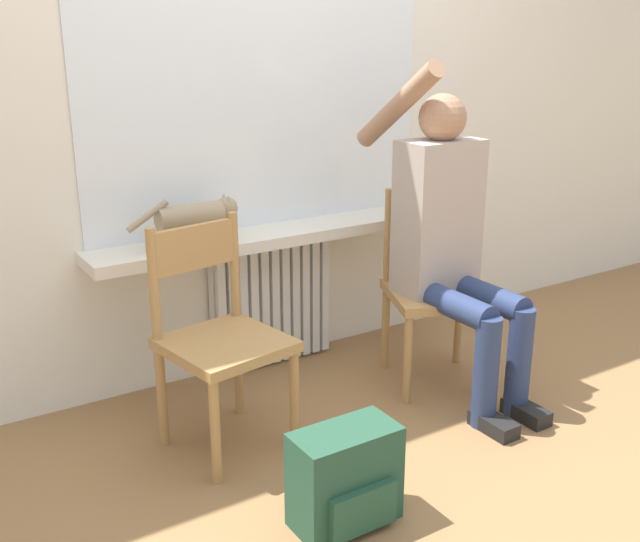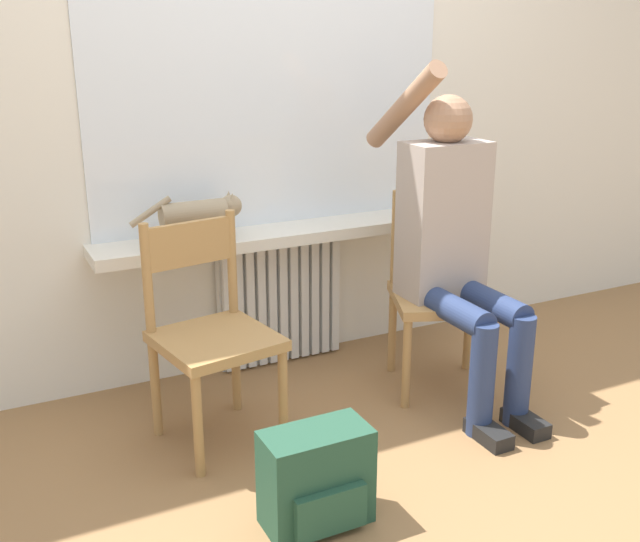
{
  "view_description": "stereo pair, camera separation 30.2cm",
  "coord_description": "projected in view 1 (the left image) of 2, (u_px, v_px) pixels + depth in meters",
  "views": [
    {
      "loc": [
        -1.55,
        -1.7,
        1.49
      ],
      "look_at": [
        0.0,
        0.74,
        0.56
      ],
      "focal_mm": 42.0,
      "sensor_mm": 36.0,
      "label": 1
    },
    {
      "loc": [
        -1.28,
        -1.84,
        1.49
      ],
      "look_at": [
        0.0,
        0.74,
        0.56
      ],
      "focal_mm": 42.0,
      "sensor_mm": 36.0,
      "label": 2
    }
  ],
  "objects": [
    {
      "name": "radiator",
      "position": [
        272.0,
        300.0,
        3.44
      ],
      "size": [
        0.59,
        0.08,
        0.61
      ],
      "color": "silver",
      "rests_on": "ground_plane"
    },
    {
      "name": "windowsill",
      "position": [
        279.0,
        235.0,
        3.28
      ],
      "size": [
        1.69,
        0.25,
        0.05
      ],
      "color": "silver",
      "rests_on": "radiator"
    },
    {
      "name": "cat",
      "position": [
        197.0,
        216.0,
        2.99
      ],
      "size": [
        0.47,
        0.1,
        0.21
      ],
      "color": "#9E896B",
      "rests_on": "windowsill"
    },
    {
      "name": "wall_with_window",
      "position": [
        258.0,
        65.0,
        3.18
      ],
      "size": [
        7.0,
        0.06,
        2.7
      ],
      "color": "white",
      "rests_on": "ground_plane"
    },
    {
      "name": "backpack",
      "position": [
        346.0,
        478.0,
        2.34
      ],
      "size": [
        0.34,
        0.2,
        0.32
      ],
      "color": "#234C38",
      "rests_on": "ground_plane"
    },
    {
      "name": "chair_left",
      "position": [
        219.0,
        335.0,
        2.72
      ],
      "size": [
        0.46,
        0.46,
        0.84
      ],
      "rotation": [
        0.0,
        0.0,
        0.17
      ],
      "color": "#B2844C",
      "rests_on": "ground_plane"
    },
    {
      "name": "person",
      "position": [
        451.0,
        235.0,
        3.07
      ],
      "size": [
        0.36,
        0.97,
        1.39
      ],
      "color": "navy",
      "rests_on": "ground_plane"
    },
    {
      "name": "chair_right",
      "position": [
        434.0,
        286.0,
        3.24
      ],
      "size": [
        0.52,
        0.52,
        0.84
      ],
      "rotation": [
        0.0,
        0.0,
        -0.39
      ],
      "color": "#B2844C",
      "rests_on": "ground_plane"
    },
    {
      "name": "ground_plane",
      "position": [
        433.0,
        478.0,
        2.61
      ],
      "size": [
        12.0,
        12.0,
        0.0
      ],
      "primitive_type": "plane",
      "color": "olive"
    },
    {
      "name": "window_glass",
      "position": [
        262.0,
        86.0,
        3.18
      ],
      "size": [
        1.63,
        0.01,
        1.21
      ],
      "color": "white",
      "rests_on": "windowsill"
    }
  ]
}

